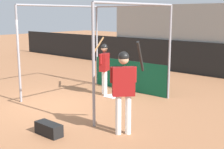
# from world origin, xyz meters

# --- Properties ---
(ground_plane) EXTENTS (60.00, 60.00, 0.00)m
(ground_plane) POSITION_xyz_m (0.00, 0.00, 0.00)
(ground_plane) COLOR #9E6642
(outfield_wall) EXTENTS (24.00, 0.12, 1.46)m
(outfield_wall) POSITION_xyz_m (0.00, 7.21, 0.73)
(outfield_wall) COLOR black
(outfield_wall) RESTS_ON ground
(bleacher_section) EXTENTS (7.60, 3.20, 3.14)m
(bleacher_section) POSITION_xyz_m (-0.00, 8.88, 1.56)
(bleacher_section) COLOR #9E9E99
(bleacher_section) RESTS_ON ground
(batting_cage) EXTENTS (3.25, 3.43, 2.97)m
(batting_cage) POSITION_xyz_m (0.57, 2.17, 1.29)
(batting_cage) COLOR gray
(batting_cage) RESTS_ON ground
(home_plate) EXTENTS (0.44, 0.44, 0.02)m
(home_plate) POSITION_xyz_m (0.68, 1.88, 0.01)
(home_plate) COLOR white
(home_plate) RESTS_ON ground
(player_batter) EXTENTS (0.72, 0.78, 1.89)m
(player_batter) POSITION_xyz_m (0.31, 1.88, 1.03)
(player_batter) COLOR white
(player_batter) RESTS_ON ground
(player_waiting) EXTENTS (0.63, 0.78, 2.12)m
(player_waiting) POSITION_xyz_m (3.02, -0.38, 1.16)
(player_waiting) COLOR white
(player_waiting) RESTS_ON ground
(equipment_bag) EXTENTS (0.70, 0.28, 0.28)m
(equipment_bag) POSITION_xyz_m (1.81, -1.55, 0.14)
(equipment_bag) COLOR black
(equipment_bag) RESTS_ON ground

